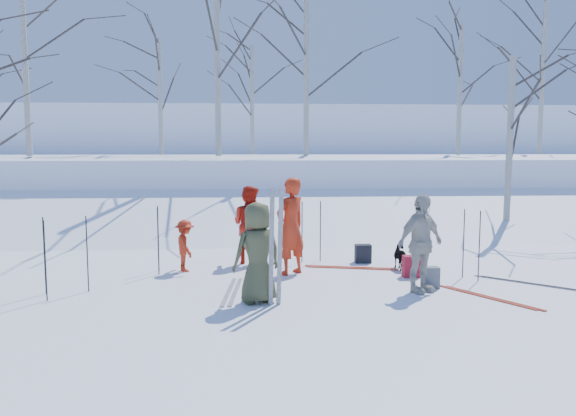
{
  "coord_description": "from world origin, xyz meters",
  "views": [
    {
      "loc": [
        -0.74,
        -9.7,
        2.53
      ],
      "look_at": [
        0.0,
        1.5,
        1.3
      ],
      "focal_mm": 35.0,
      "sensor_mm": 36.0,
      "label": 1
    }
  ],
  "objects": [
    {
      "name": "ground",
      "position": [
        0.0,
        0.0,
        0.0
      ],
      "size": [
        120.0,
        120.0,
        0.0
      ],
      "primitive_type": "plane",
      "color": "white",
      "rests_on": "ground"
    },
    {
      "name": "snow_ramp",
      "position": [
        0.0,
        7.0,
        0.15
      ],
      "size": [
        70.0,
        9.49,
        4.12
      ],
      "primitive_type": "cube",
      "rotation": [
        0.3,
        0.0,
        0.0
      ],
      "color": "white",
      "rests_on": "ground"
    },
    {
      "name": "snow_plateau",
      "position": [
        0.0,
        17.0,
        1.0
      ],
      "size": [
        70.0,
        18.0,
        2.2
      ],
      "primitive_type": "cube",
      "color": "white",
      "rests_on": "ground"
    },
    {
      "name": "far_hill",
      "position": [
        0.0,
        38.0,
        2.0
      ],
      "size": [
        90.0,
        30.0,
        6.0
      ],
      "primitive_type": "cube",
      "color": "white",
      "rests_on": "ground"
    },
    {
      "name": "skier_olive_center",
      "position": [
        -0.64,
        -0.76,
        0.82
      ],
      "size": [
        0.94,
        0.79,
        1.65
      ],
      "primitive_type": "imported",
      "rotation": [
        0.0,
        0.0,
        3.53
      ],
      "color": "#414429",
      "rests_on": "ground"
    },
    {
      "name": "skier_red_north",
      "position": [
        0.04,
        1.27,
        0.96
      ],
      "size": [
        0.83,
        0.81,
        1.93
      ],
      "primitive_type": "imported",
      "rotation": [
        0.0,
        0.0,
        3.85
      ],
      "color": "#B62811",
      "rests_on": "ground"
    },
    {
      "name": "skier_redor_behind",
      "position": [
        -0.78,
        2.38,
        0.84
      ],
      "size": [
        1.04,
        1.0,
        1.69
      ],
      "primitive_type": "imported",
      "rotation": [
        0.0,
        0.0,
        2.49
      ],
      "color": "red",
      "rests_on": "ground"
    },
    {
      "name": "skier_red_seated",
      "position": [
        -2.09,
        1.65,
        0.53
      ],
      "size": [
        0.61,
        0.78,
        1.06
      ],
      "primitive_type": "imported",
      "rotation": [
        0.0,
        0.0,
        1.93
      ],
      "color": "#B62811",
      "rests_on": "ground"
    },
    {
      "name": "skier_cream_east",
      "position": [
        2.19,
        -0.28,
        0.86
      ],
      "size": [
        1.08,
        0.87,
        1.72
      ],
      "primitive_type": "imported",
      "rotation": [
        0.0,
        0.0,
        0.53
      ],
      "color": "beige",
      "rests_on": "ground"
    },
    {
      "name": "dog",
      "position": [
        2.37,
        1.53,
        0.27
      ],
      "size": [
        0.37,
        0.67,
        0.54
      ],
      "primitive_type": "imported",
      "rotation": [
        0.0,
        0.0,
        3.27
      ],
      "color": "black",
      "rests_on": "ground"
    },
    {
      "name": "upright_ski_left",
      "position": [
        -0.43,
        -1.0,
        0.95
      ],
      "size": [
        0.1,
        0.17,
        1.9
      ],
      "primitive_type": "cube",
      "rotation": [
        0.07,
        0.0,
        0.23
      ],
      "color": "silver",
      "rests_on": "ground"
    },
    {
      "name": "upright_ski_right",
      "position": [
        -0.29,
        -1.0,
        0.95
      ],
      "size": [
        0.12,
        0.23,
        1.89
      ],
      "primitive_type": "cube",
      "rotation": [
        0.1,
        0.0,
        0.21
      ],
      "color": "silver",
      "rests_on": "ground"
    },
    {
      "name": "ski_pair_a",
      "position": [
        1.34,
        1.71,
        0.01
      ],
      "size": [
        1.05,
        1.99,
        0.02
      ],
      "primitive_type": null,
      "rotation": [
        0.0,
        0.0,
        1.34
      ],
      "color": "#AD3018",
      "rests_on": "ground"
    },
    {
      "name": "ski_pair_b",
      "position": [
        3.23,
        -0.74,
        0.01
      ],
      "size": [
        1.9,
        2.08,
        0.02
      ],
      "primitive_type": null,
      "rotation": [
        0.0,
        0.0,
        0.55
      ],
      "color": "#AD3018",
      "rests_on": "ground"
    },
    {
      "name": "ski_pair_c",
      "position": [
        4.39,
        0.16,
        0.01
      ],
      "size": [
        2.09,
        2.1,
        0.02
      ],
      "primitive_type": null,
      "rotation": [
        0.0,
        0.0,
        0.83
      ],
      "color": "silver",
      "rests_on": "ground"
    },
    {
      "name": "ski_pair_d",
      "position": [
        -1.08,
        -0.07,
        0.01
      ],
      "size": [
        0.49,
        1.93,
        0.02
      ],
      "primitive_type": null,
      "rotation": [
        0.0,
        0.0,
        -0.08
      ],
      "color": "silver",
      "rests_on": "ground"
    },
    {
      "name": "ski_pole_a",
      "position": [
        3.35,
        0.74,
        0.67
      ],
      "size": [
        0.02,
        0.02,
        1.34
      ],
      "primitive_type": "cylinder",
      "color": "black",
      "rests_on": "ground"
    },
    {
      "name": "ski_pole_b",
      "position": [
        -3.6,
        0.13,
        0.67
      ],
      "size": [
        0.02,
        0.02,
        1.34
      ],
      "primitive_type": "cylinder",
      "color": "black",
      "rests_on": "ground"
    },
    {
      "name": "ski_pole_c",
      "position": [
        3.53,
        0.41,
        0.67
      ],
      "size": [
        0.02,
        0.02,
        1.34
      ],
      "primitive_type": "cylinder",
      "color": "black",
      "rests_on": "ground"
    },
    {
      "name": "ski_pole_d",
      "position": [
        -4.11,
        -0.45,
        0.67
      ],
      "size": [
        0.02,
        0.02,
        1.34
      ],
      "primitive_type": "cylinder",
      "color": "black",
      "rests_on": "ground"
    },
    {
      "name": "ski_pole_e",
      "position": [
        -2.58,
        1.39,
        0.67
      ],
      "size": [
        0.02,
        0.02,
        1.34
      ],
      "primitive_type": "cylinder",
      "color": "black",
      "rests_on": "ground"
    },
    {
      "name": "ski_pole_f",
      "position": [
        -2.63,
        1.69,
        0.67
      ],
      "size": [
        0.02,
        0.02,
        1.34
      ],
      "primitive_type": "cylinder",
      "color": "black",
      "rests_on": "ground"
    },
    {
      "name": "ski_pole_g",
      "position": [
        -4.28,
        -0.0,
        0.67
      ],
      "size": [
        0.02,
        0.02,
        1.34
      ],
      "primitive_type": "cylinder",
      "color": "black",
      "rests_on": "ground"
    },
    {
      "name": "ski_pole_h",
      "position": [
        0.37,
        2.4,
        0.67
      ],
      "size": [
        0.02,
        0.02,
        1.34
      ],
      "primitive_type": "cylinder",
      "color": "black",
      "rests_on": "ground"
    },
    {
      "name": "ski_pole_i",
      "position": [
        0.79,
        2.5,
        0.67
      ],
      "size": [
        0.02,
        0.02,
        1.34
      ],
      "primitive_type": "cylinder",
      "color": "black",
      "rests_on": "ground"
    },
    {
      "name": "backpack_red",
      "position": [
        2.36,
        0.85,
        0.21
      ],
      "size": [
        0.32,
        0.22,
        0.42
      ],
      "primitive_type": "cube",
      "color": "maroon",
      "rests_on": "ground"
    },
    {
      "name": "backpack_grey",
      "position": [
        2.47,
        -0.0,
        0.19
      ],
      "size": [
        0.3,
        0.2,
        0.38
      ],
      "primitive_type": "cube",
      "color": "#5C6064",
      "rests_on": "ground"
    },
    {
      "name": "backpack_dark",
      "position": [
        1.7,
        2.26,
        0.2
      ],
      "size": [
        0.34,
        0.24,
        0.4
      ],
      "primitive_type": "cube",
      "color": "black",
      "rests_on": "ground"
    },
    {
      "name": "birch_plateau_a",
      "position": [
        -1.9,
        10.67,
        6.07
      ],
      "size": [
        6.02,
        6.02,
        7.75
      ],
      "primitive_type": null,
      "color": "silver",
      "rests_on": "snow_plateau"
    },
    {
      "name": "birch_plateau_c",
      "position": [
        -0.67,
        15.67,
        4.58
      ],
      "size": [
        3.94,
        3.94,
        4.77
      ],
      "primitive_type": null,
      "color": "silver",
      "rests_on": "snow_plateau"
    },
    {
      "name": "birch_plateau_d",
      "position": [
        1.33,
        11.38,
        5.28
      ],
      "size": [
        4.91,
        4.91,
        6.16
      ],
      "primitive_type": null,
      "color": "silver",
      "rests_on": "snow_plateau"
    },
    {
      "name": "birch_plateau_e",
      "position": [
        12.35,
        15.13,
        5.57
      ],
      "size": [
        5.31,
        5.31,
        6.73
      ],
      "primitive_type": null,
      "color": "silver",
      "rests_on": "snow_plateau"
    },
    {
      "name": "birch_plateau_f",
      "position": [
        7.62,
        12.6,
        4.77
      ],
      "size": [
        4.19,
        4.19,
        5.13
      ],
      "primitive_type": null,
      "color": "silver",
      "rests_on": "snow_plateau"
    },
    {
      "name": "birch_plateau_g",
      "position": [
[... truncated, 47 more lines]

